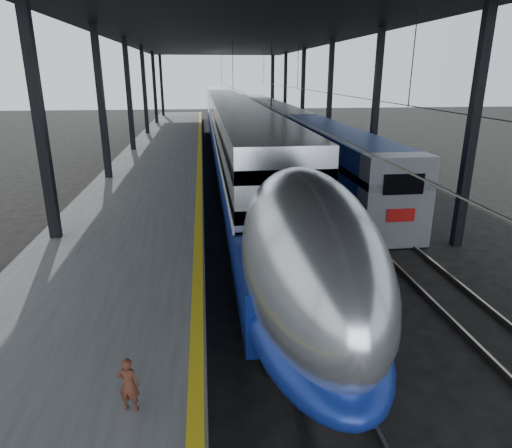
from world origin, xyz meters
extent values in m
plane|color=black|center=(0.00, 0.00, 0.00)|extent=(160.00, 160.00, 0.00)
cube|color=#4C4C4F|center=(-3.50, 20.00, 0.50)|extent=(6.00, 80.00, 1.00)
cube|color=gold|center=(-0.70, 20.00, 1.00)|extent=(0.30, 80.00, 0.01)
cube|color=slate|center=(1.28, 20.00, 0.08)|extent=(0.08, 80.00, 0.16)
cube|color=slate|center=(2.72, 20.00, 0.08)|extent=(0.08, 80.00, 0.16)
cube|color=slate|center=(6.28, 20.00, 0.08)|extent=(0.08, 80.00, 0.16)
cube|color=slate|center=(7.72, 20.00, 0.08)|extent=(0.08, 80.00, 0.16)
cube|color=black|center=(-5.80, 5.00, 4.50)|extent=(0.35, 0.35, 9.00)
cube|color=black|center=(9.60, 5.00, 4.50)|extent=(0.35, 0.35, 9.00)
cube|color=black|center=(-5.80, 15.00, 4.50)|extent=(0.35, 0.35, 9.00)
cube|color=black|center=(9.60, 15.00, 4.50)|extent=(0.35, 0.35, 9.00)
cube|color=black|center=(-5.80, 25.00, 4.50)|extent=(0.35, 0.35, 9.00)
cube|color=black|center=(9.60, 25.00, 4.50)|extent=(0.35, 0.35, 9.00)
cube|color=black|center=(-5.80, 35.00, 4.50)|extent=(0.35, 0.35, 9.00)
cube|color=black|center=(9.60, 35.00, 4.50)|extent=(0.35, 0.35, 9.00)
cube|color=black|center=(-5.80, 45.00, 4.50)|extent=(0.35, 0.35, 9.00)
cube|color=black|center=(9.60, 45.00, 4.50)|extent=(0.35, 0.35, 9.00)
cube|color=black|center=(-5.80, 55.00, 4.50)|extent=(0.35, 0.35, 9.00)
cube|color=black|center=(9.60, 55.00, 4.50)|extent=(0.35, 0.35, 9.00)
cube|color=black|center=(1.90, 20.00, 9.25)|extent=(18.00, 75.00, 0.45)
cylinder|color=slate|center=(2.00, 20.00, 5.50)|extent=(0.03, 74.00, 0.03)
cylinder|color=slate|center=(7.00, 20.00, 5.50)|extent=(0.03, 74.00, 0.03)
cube|color=silver|center=(2.00, 30.28, 2.46)|extent=(3.10, 57.00, 4.28)
cube|color=navy|center=(2.00, 28.78, 1.12)|extent=(3.19, 62.00, 1.66)
cube|color=silver|center=(2.00, 30.28, 1.98)|extent=(3.21, 57.00, 0.11)
cube|color=black|center=(2.00, 30.28, 3.69)|extent=(3.14, 57.00, 0.45)
cube|color=black|center=(2.00, 30.28, 2.46)|extent=(3.14, 57.00, 0.45)
ellipsoid|color=silver|center=(2.00, -1.22, 2.30)|extent=(3.10, 8.40, 4.28)
ellipsoid|color=navy|center=(2.00, -1.22, 1.07)|extent=(3.19, 8.40, 1.82)
ellipsoid|color=black|center=(2.00, -3.82, 3.15)|extent=(1.60, 2.20, 0.96)
cube|color=black|center=(2.00, -1.22, 0.20)|extent=(2.35, 2.60, 0.40)
cube|color=black|center=(2.00, 20.78, 0.20)|extent=(2.35, 2.60, 0.40)
cube|color=navy|center=(7.00, 13.71, 1.87)|extent=(2.61, 18.00, 3.54)
cube|color=gray|center=(7.00, 5.31, 1.87)|extent=(2.66, 1.20, 3.59)
cube|color=black|center=(7.00, 4.69, 2.66)|extent=(1.59, 0.06, 0.79)
cube|color=#AC0E0D|center=(7.00, 4.69, 1.45)|extent=(1.12, 0.06, 0.51)
cube|color=gray|center=(7.00, 32.71, 1.87)|extent=(2.61, 18.00, 3.54)
cube|color=gray|center=(7.00, 51.71, 1.87)|extent=(2.61, 18.00, 3.54)
cube|color=black|center=(7.00, 7.71, 0.18)|extent=(2.05, 2.40, 0.36)
cube|color=black|center=(7.00, 29.71, 0.18)|extent=(2.05, 2.40, 0.36)
imported|color=#4C2519|center=(-1.83, -4.42, 1.52)|extent=(0.42, 0.32, 1.03)
camera|label=1|loc=(-0.40, -11.21, 6.61)|focal=32.00mm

